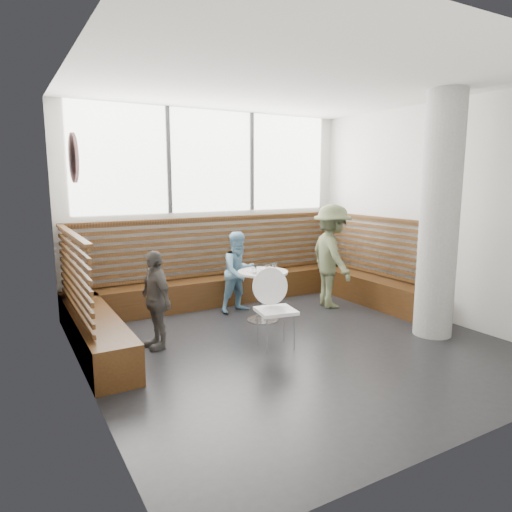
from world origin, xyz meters
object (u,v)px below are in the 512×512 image
cafe_chair (273,302)px  child_back (239,272)px  adult_man (332,256)px  child_left (156,300)px  cafe_table (263,285)px  concrete_column (439,217)px

cafe_chair → child_back: 1.61m
adult_man → child_left: 3.10m
cafe_table → child_back: (-0.07, 0.61, 0.10)m
cafe_table → child_back: 0.63m
adult_man → child_left: bearing=110.7°
cafe_table → adult_man: 1.41m
cafe_chair → child_back: size_ratio=0.77×
cafe_table → child_left: (-1.70, -0.26, 0.07)m
cafe_chair → child_left: (-1.28, 0.69, 0.04)m
concrete_column → cafe_chair: size_ratio=3.26×
concrete_column → child_left: bearing=157.9°
cafe_chair → child_left: 1.45m
concrete_column → adult_man: 1.95m
cafe_table → cafe_chair: cafe_chair is taller
cafe_table → child_back: child_back is taller
adult_man → child_back: 1.54m
cafe_table → adult_man: (1.37, 0.12, 0.30)m
child_back → concrete_column: bearing=-59.2°
child_back → cafe_table: bearing=-90.8°
concrete_column → cafe_chair: concrete_column is taller
cafe_table → child_left: bearing=-171.2°
concrete_column → cafe_table: 2.60m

